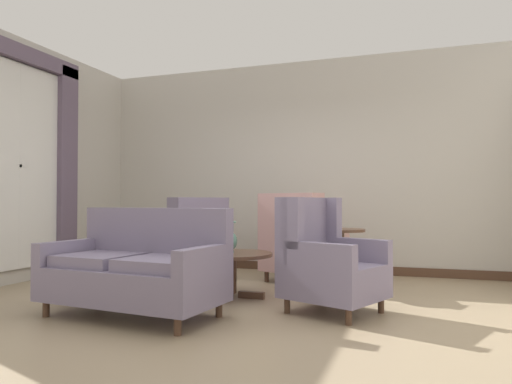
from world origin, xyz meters
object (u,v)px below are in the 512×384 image
(armchair_back_corner, at_px, (190,246))
(side_table, at_px, (341,253))
(coffee_table, at_px, (232,261))
(settee, at_px, (137,270))
(armchair_near_sideboard, at_px, (327,263))
(porcelain_vase, at_px, (230,239))
(armchair_beside_settee, at_px, (300,246))

(armchair_back_corner, bearing_deg, side_table, 118.04)
(coffee_table, bearing_deg, armchair_back_corner, 138.45)
(side_table, bearing_deg, settee, -130.76)
(armchair_near_sideboard, bearing_deg, coffee_table, 95.05)
(coffee_table, distance_m, armchair_back_corner, 1.19)
(settee, bearing_deg, side_table, 55.37)
(side_table, bearing_deg, coffee_table, -144.38)
(coffee_table, relative_size, porcelain_vase, 2.57)
(settee, bearing_deg, armchair_back_corner, 108.28)
(armchair_beside_settee, bearing_deg, coffee_table, 90.35)
(coffee_table, xyz_separation_m, settee, (-0.49, -1.04, 0.02))
(armchair_near_sideboard, height_order, side_table, armchair_near_sideboard)
(armchair_beside_settee, relative_size, armchair_near_sideboard, 1.06)
(armchair_back_corner, xyz_separation_m, side_table, (1.93, -0.04, -0.02))
(armchair_back_corner, bearing_deg, coffee_table, 77.70)
(settee, xyz_separation_m, armchair_beside_settee, (0.96, 2.16, 0.06))
(settee, relative_size, armchair_near_sideboard, 1.58)
(porcelain_vase, xyz_separation_m, armchair_near_sideboard, (1.08, -0.33, -0.16))
(porcelain_vase, relative_size, armchair_back_corner, 0.31)
(porcelain_vase, relative_size, settee, 0.20)
(armchair_near_sideboard, bearing_deg, porcelain_vase, 96.10)
(porcelain_vase, relative_size, armchair_beside_settee, 0.30)
(side_table, bearing_deg, armchair_back_corner, 178.80)
(porcelain_vase, xyz_separation_m, armchair_beside_settee, (0.48, 1.15, -0.15))
(porcelain_vase, height_order, armchair_back_corner, armchair_back_corner)
(porcelain_vase, bearing_deg, armchair_back_corner, 137.41)
(porcelain_vase, distance_m, settee, 1.14)
(settee, relative_size, armchair_beside_settee, 1.48)
(settee, height_order, armchair_near_sideboard, armchair_near_sideboard)
(coffee_table, distance_m, porcelain_vase, 0.23)
(coffee_table, height_order, armchair_near_sideboard, armchair_near_sideboard)
(armchair_beside_settee, distance_m, side_table, 0.69)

